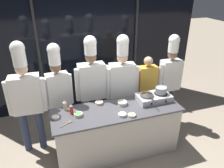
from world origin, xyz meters
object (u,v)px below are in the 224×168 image
Objects in this scene: chef_head at (26,94)px; chef_sous at (58,87)px; portable_stove at (154,97)px; chef_apprentice at (170,74)px; prep_bowl_chicken at (122,103)px; prep_bowl_garlic at (56,117)px; squeeze_bottle_oil at (65,105)px; prep_bowl_scallions at (78,114)px; chef_pastry at (122,81)px; prep_bowl_noodles at (122,114)px; prep_bowl_shrimp at (99,103)px; prep_bowl_mushrooms at (132,115)px; frying_pan at (147,95)px; stock_pot at (161,90)px; squeeze_bottle_chili at (71,109)px; serving_spoon_slotted at (68,123)px; person_guest at (147,85)px; chef_line at (92,82)px.

chef_head is 1.05× the size of chef_sous.
chef_apprentice is (0.61, 0.48, 0.17)m from portable_stove.
chef_apprentice reaches higher than portable_stove.
prep_bowl_garlic is (-1.12, -0.06, -0.01)m from prep_bowl_chicken.
chef_sous reaches higher than squeeze_bottle_oil.
prep_bowl_scallions is 0.07× the size of chef_pastry.
prep_bowl_noodles is (-0.12, -0.32, -0.01)m from prep_bowl_chicken.
prep_bowl_shrimp is 1.60m from chef_apprentice.
prep_bowl_mushrooms is 0.92× the size of prep_bowl_shrimp.
frying_pan is at bearing 128.59° from chef_pastry.
prep_bowl_garlic is at bearing -179.38° from portable_stove.
prep_bowl_garlic is 0.67m from chef_head.
stock_pot is 1.20× the size of squeeze_bottle_chili.
prep_bowl_mushrooms is 1.44m from chef_apprentice.
chef_apprentice is at bearing -171.79° from chef_pastry.
chef_pastry is (1.68, 0.01, -0.01)m from chef_head.
stock_pot is 1.69m from serving_spoon_slotted.
prep_bowl_chicken is 0.99m from serving_spoon_slotted.
chef_head reaches higher than serving_spoon_slotted.
frying_pan is 0.27m from stock_pot.
serving_spoon_slotted is 0.10× the size of chef_head.
serving_spoon_slotted is 0.91m from chef_head.
chef_pastry reaches higher than squeeze_bottle_oil.
chef_apprentice is at bearing 12.53° from squeeze_bottle_chili.
stock_pot is at bearing 6.94° from serving_spoon_slotted.
squeeze_bottle_oil is at bearing 22.10° from chef_pastry.
prep_bowl_chicken is 0.50m from chef_pastry.
chef_head is 2.24m from person_guest.
serving_spoon_slotted is 0.10× the size of chef_apprentice.
prep_bowl_shrimp is 0.48m from prep_bowl_scallions.
chef_head reaches higher than prep_bowl_garlic.
person_guest is at bearing 17.19° from prep_bowl_shrimp.
squeeze_bottle_oil is 0.31m from prep_bowl_scallions.
portable_stove is 1.54m from squeeze_bottle_oil.
prep_bowl_chicken is (-0.57, 0.04, -0.03)m from portable_stove.
prep_bowl_garlic is at bearing 164.71° from prep_bowl_mushrooms.
squeeze_bottle_oil reaches higher than prep_bowl_chicken.
chef_head is 1.13m from chef_line.
serving_spoon_slotted is (-1.40, -0.20, -0.14)m from frying_pan.
prep_bowl_noodles is at bearing -110.84° from prep_bowl_chicken.
prep_bowl_noodles is 0.07× the size of chef_line.
portable_stove is 4.28× the size of prep_bowl_shrimp.
prep_bowl_shrimp reaches higher than prep_bowl_mushrooms.
prep_bowl_garlic is 0.62m from chef_sous.
chef_head is (-0.75, 0.52, 0.22)m from prep_bowl_scallions.
squeeze_bottle_chili is 1.58× the size of prep_bowl_garlic.
prep_bowl_chicken is at bearing -8.42° from squeeze_bottle_oil.
serving_spoon_slotted is at bearing -171.93° from frying_pan.
prep_bowl_mushrooms is 0.92× the size of prep_bowl_scallions.
person_guest is (0.55, 0.05, -0.20)m from chef_pastry.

